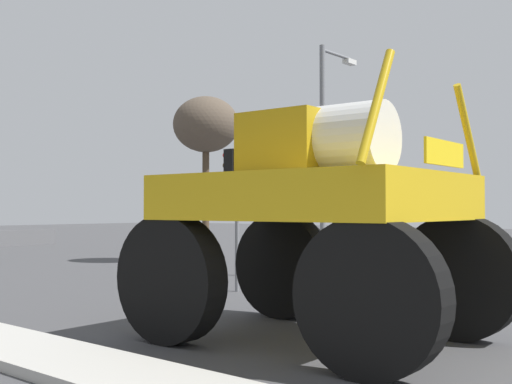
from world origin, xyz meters
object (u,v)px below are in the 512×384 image
(oversize_sprayer, at_px, (317,216))
(bare_tree_right, at_px, (206,126))
(traffic_signal_near_right, at_px, (233,184))
(streetlight_near_right, at_px, (326,147))

(oversize_sprayer, bearing_deg, bare_tree_right, -40.96)
(traffic_signal_near_right, relative_size, streetlight_near_right, 0.52)
(oversize_sprayer, relative_size, bare_tree_right, 0.87)
(oversize_sprayer, height_order, traffic_signal_near_right, oversize_sprayer)
(traffic_signal_near_right, xyz_separation_m, bare_tree_right, (5.73, 6.68, 2.66))
(oversize_sprayer, relative_size, traffic_signal_near_right, 1.50)
(traffic_signal_near_right, distance_m, streetlight_near_right, 4.48)
(streetlight_near_right, bearing_deg, traffic_signal_near_right, 179.67)
(streetlight_near_right, distance_m, bare_tree_right, 6.99)
(oversize_sprayer, bearing_deg, streetlight_near_right, -59.25)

